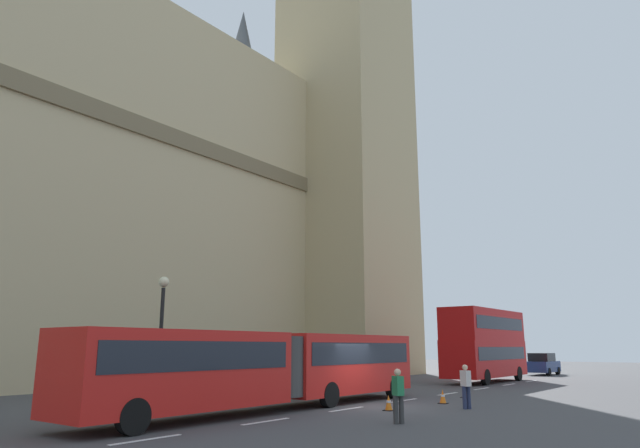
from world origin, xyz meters
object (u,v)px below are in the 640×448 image
(double_decker_bus, at_px, (485,342))
(articulated_bus, at_px, (274,363))
(pedestrian_near_cones, at_px, (398,394))
(pedestrian_by_kerb, at_px, (466,385))
(sedan_lead, at_px, (543,364))
(traffic_cone_east, at_px, (465,392))
(traffic_cone_west, at_px, (389,403))
(traffic_cone_middle, at_px, (443,397))
(street_lamp, at_px, (161,330))

(double_decker_bus, bearing_deg, articulated_bus, -179.99)
(pedestrian_near_cones, xyz_separation_m, pedestrian_by_kerb, (5.42, 0.03, 0.00))
(pedestrian_by_kerb, bearing_deg, sedan_lead, 10.71)
(sedan_lead, relative_size, traffic_cone_east, 7.59)
(double_decker_bus, xyz_separation_m, traffic_cone_west, (-19.31, -3.56, -2.43))
(double_decker_bus, relative_size, pedestrian_by_kerb, 5.74)
(traffic_cone_west, relative_size, traffic_cone_middle, 1.00)
(articulated_bus, bearing_deg, traffic_cone_east, -20.62)
(traffic_cone_middle, bearing_deg, traffic_cone_west, 173.02)
(articulated_bus, bearing_deg, traffic_cone_middle, -32.38)
(articulated_bus, height_order, pedestrian_near_cones, articulated_bus)
(double_decker_bus, xyz_separation_m, sedan_lead, (13.09, -0.02, -1.80))
(street_lamp, xyz_separation_m, pedestrian_by_kerb, (6.94, -10.21, -2.14))
(pedestrian_near_cones, bearing_deg, articulated_bus, 85.16)
(sedan_lead, relative_size, traffic_cone_middle, 7.59)
(articulated_bus, bearing_deg, street_lamp, 113.99)
(street_lamp, bearing_deg, traffic_cone_east, -34.93)
(pedestrian_near_cones, relative_size, pedestrian_by_kerb, 1.00)
(street_lamp, bearing_deg, pedestrian_by_kerb, -55.81)
(double_decker_bus, relative_size, traffic_cone_middle, 16.73)
(street_lamp, bearing_deg, traffic_cone_west, -60.41)
(traffic_cone_west, bearing_deg, pedestrian_by_kerb, -42.31)
(sedan_lead, xyz_separation_m, traffic_cone_west, (-32.40, -3.54, -0.63))
(articulated_bus, relative_size, traffic_cone_west, 29.84)
(articulated_bus, bearing_deg, double_decker_bus, 0.01)
(street_lamp, height_order, pedestrian_near_cones, street_lamp)
(traffic_cone_east, bearing_deg, traffic_cone_west, 179.49)
(traffic_cone_middle, bearing_deg, articulated_bus, 147.62)
(sedan_lead, relative_size, street_lamp, 0.83)
(articulated_bus, bearing_deg, pedestrian_by_kerb, -49.16)
(double_decker_bus, height_order, traffic_cone_east, double_decker_bus)
(pedestrian_near_cones, bearing_deg, street_lamp, 98.45)
(double_decker_bus, xyz_separation_m, traffic_cone_east, (-12.24, -3.63, -2.43))
(double_decker_bus, distance_m, pedestrian_by_kerb, 17.98)
(traffic_cone_middle, height_order, pedestrian_by_kerb, pedestrian_by_kerb)
(articulated_bus, xyz_separation_m, street_lamp, (-2.01, 4.51, 1.31))
(traffic_cone_west, distance_m, pedestrian_near_cones, 3.81)
(articulated_bus, distance_m, traffic_cone_middle, 7.66)
(traffic_cone_west, xyz_separation_m, traffic_cone_east, (7.06, -0.06, 0.00))
(traffic_cone_middle, height_order, traffic_cone_east, same)
(traffic_cone_east, xyz_separation_m, pedestrian_near_cones, (-10.12, -2.11, 0.63))
(traffic_cone_east, distance_m, pedestrian_by_kerb, 5.19)
(articulated_bus, distance_m, double_decker_bus, 21.90)
(pedestrian_by_kerb, bearing_deg, traffic_cone_middle, 49.90)
(traffic_cone_east, distance_m, street_lamp, 14.47)
(traffic_cone_middle, bearing_deg, traffic_cone_east, 6.89)
(traffic_cone_east, bearing_deg, sedan_lead, 8.10)
(articulated_bus, relative_size, traffic_cone_middle, 29.84)
(traffic_cone_middle, relative_size, traffic_cone_east, 1.00)
(double_decker_bus, distance_m, traffic_cone_middle, 16.23)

